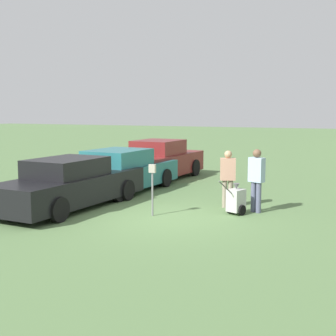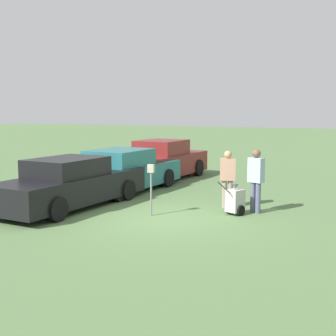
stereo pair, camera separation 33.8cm
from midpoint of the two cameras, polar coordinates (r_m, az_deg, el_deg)
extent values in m
plane|color=#517042|center=(12.30, -1.94, -6.09)|extent=(120.00, 120.00, 0.00)
cube|color=black|center=(13.81, -12.32, -2.44)|extent=(2.05, 5.26, 0.75)
cube|color=black|center=(13.56, -12.94, 0.07)|extent=(1.68, 2.25, 0.52)
cylinder|color=black|center=(15.62, -11.02, -2.16)|extent=(0.22, 0.65, 0.64)
cylinder|color=black|center=(14.62, -5.66, -2.70)|extent=(0.22, 0.65, 0.64)
cylinder|color=black|center=(13.29, -19.60, -4.09)|extent=(0.22, 0.65, 0.64)
cylinder|color=black|center=(12.10, -13.94, -4.96)|extent=(0.22, 0.65, 0.64)
cube|color=#23666B|center=(16.18, -6.31, -0.96)|extent=(2.15, 5.13, 0.72)
cube|color=#23666B|center=(15.93, -6.75, 1.23)|extent=(1.76, 2.20, 0.56)
cylinder|color=black|center=(18.00, -6.01, -0.82)|extent=(0.22, 0.66, 0.65)
cylinder|color=black|center=(17.07, -0.84, -1.21)|extent=(0.22, 0.66, 0.65)
cylinder|color=black|center=(15.51, -12.32, -2.24)|extent=(0.22, 0.66, 0.65)
cylinder|color=black|center=(14.43, -6.68, -2.82)|extent=(0.22, 0.66, 0.65)
cube|color=maroon|center=(18.99, -1.42, 0.48)|extent=(2.08, 4.70, 0.82)
cube|color=maroon|center=(18.76, -1.70, 2.54)|extent=(1.72, 2.02, 0.57)
cylinder|color=black|center=(20.69, -1.71, 0.33)|extent=(0.22, 0.71, 0.70)
cylinder|color=black|center=(19.89, 2.82, 0.05)|extent=(0.22, 0.71, 0.70)
cylinder|color=black|center=(18.26, -6.05, -0.63)|extent=(0.22, 0.71, 0.70)
cylinder|color=black|center=(17.35, -1.07, -1.00)|extent=(0.22, 0.71, 0.70)
cylinder|color=slate|center=(12.42, -2.69, -3.23)|extent=(0.05, 0.05, 1.16)
cube|color=gray|center=(12.32, -2.71, -0.07)|extent=(0.18, 0.09, 0.22)
cylinder|color=gray|center=(13.58, 6.92, -3.14)|extent=(0.14, 0.14, 0.80)
cylinder|color=gray|center=(13.56, 6.20, -3.14)|extent=(0.14, 0.14, 0.80)
cube|color=tan|center=(13.46, 6.61, -0.14)|extent=(0.47, 0.37, 0.63)
sphere|color=tan|center=(13.41, 6.63, 1.67)|extent=(0.22, 0.22, 0.22)
cylinder|color=#515670|center=(12.99, 10.26, -3.57)|extent=(0.14, 0.14, 0.85)
cylinder|color=#515670|center=(13.09, 9.64, -3.48)|extent=(0.14, 0.14, 0.85)
cube|color=#99B2CC|center=(12.92, 10.02, -0.22)|extent=(0.47, 0.35, 0.67)
sphere|color=brown|center=(12.87, 10.06, 1.77)|extent=(0.23, 0.23, 0.23)
cube|color=#B2B2AD|center=(12.73, 7.54, -3.92)|extent=(0.49, 0.54, 0.60)
cone|color=#59595B|center=(12.67, 7.57, -2.23)|extent=(0.18, 0.18, 0.16)
cylinder|color=#4C4C4C|center=(12.29, 6.27, -2.41)|extent=(0.23, 0.57, 0.43)
cylinder|color=black|center=(12.90, 6.77, -4.86)|extent=(0.14, 0.28, 0.28)
cylinder|color=black|center=(12.66, 8.29, -5.12)|extent=(0.14, 0.28, 0.28)
camera|label=1|loc=(0.17, -90.70, -0.09)|focal=50.00mm
camera|label=2|loc=(0.17, 89.30, 0.09)|focal=50.00mm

